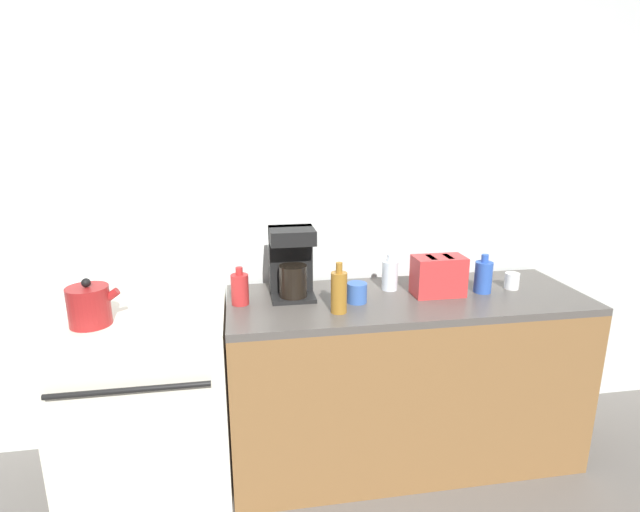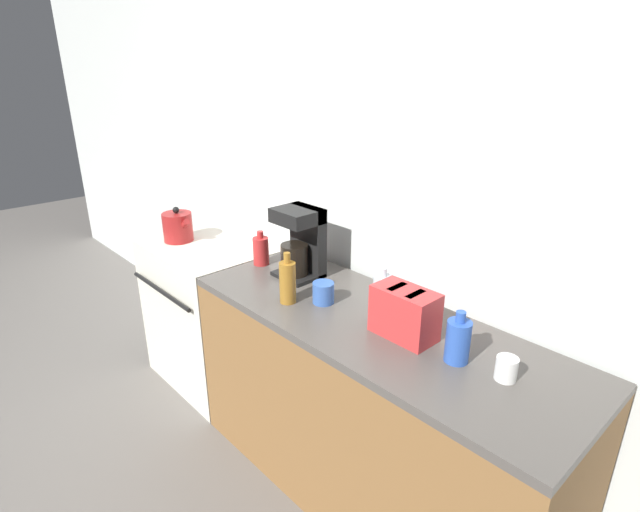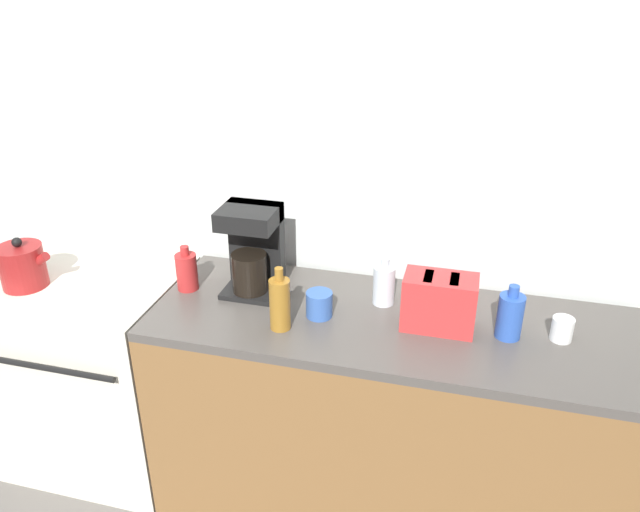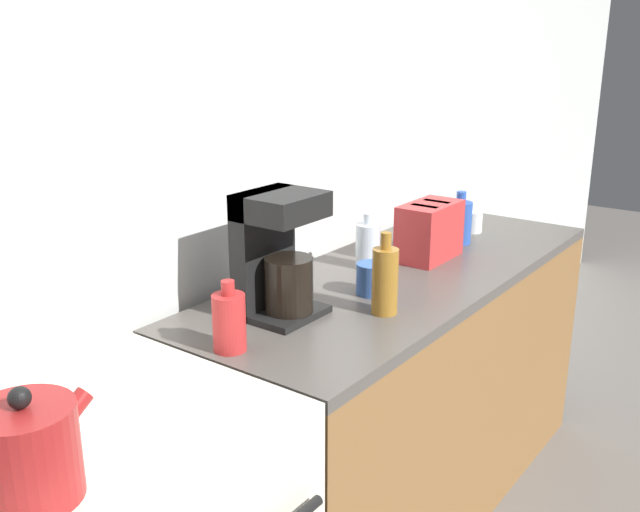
# 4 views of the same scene
# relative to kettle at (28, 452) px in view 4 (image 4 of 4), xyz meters

# --- Properties ---
(wall_back) EXTENTS (8.00, 0.05, 2.60)m
(wall_back) POSITION_rel_kettle_xyz_m (0.83, 0.49, 0.30)
(wall_back) COLOR silver
(wall_back) RESTS_ON ground_plane
(counter_block) EXTENTS (1.80, 0.65, 0.91)m
(counter_block) POSITION_rel_kettle_xyz_m (1.47, 0.11, -0.54)
(counter_block) COLOR brown
(counter_block) RESTS_ON ground_plane
(kettle) EXTENTS (0.22, 0.18, 0.21)m
(kettle) POSITION_rel_kettle_xyz_m (0.00, 0.00, 0.00)
(kettle) COLOR maroon
(kettle) RESTS_ON stove
(toaster) EXTENTS (0.26, 0.14, 0.20)m
(toaster) POSITION_rel_kettle_xyz_m (1.63, 0.11, 0.01)
(toaster) COLOR red
(toaster) RESTS_ON counter_block
(coffee_maker) EXTENTS (0.22, 0.20, 0.35)m
(coffee_maker) POSITION_rel_kettle_xyz_m (0.90, 0.21, 0.09)
(coffee_maker) COLOR black
(coffee_maker) RESTS_ON counter_block
(bottle_blue) EXTENTS (0.09, 0.09, 0.20)m
(bottle_blue) POSITION_rel_kettle_xyz_m (1.87, 0.11, -0.00)
(bottle_blue) COLOR #2D56B7
(bottle_blue) RESTS_ON counter_block
(bottle_amber) EXTENTS (0.07, 0.07, 0.24)m
(bottle_amber) POSITION_rel_kettle_xyz_m (1.09, -0.04, 0.01)
(bottle_amber) COLOR #9E6B23
(bottle_amber) RESTS_ON counter_block
(bottle_clear) EXTENTS (0.08, 0.08, 0.19)m
(bottle_clear) POSITION_rel_kettle_xyz_m (1.41, 0.23, -0.01)
(bottle_clear) COLOR silver
(bottle_clear) RESTS_ON counter_block
(bottle_red) EXTENTS (0.08, 0.08, 0.19)m
(bottle_red) POSITION_rel_kettle_xyz_m (0.64, 0.14, -0.01)
(bottle_red) COLOR #B72828
(bottle_red) RESTS_ON counter_block
(cup_blue) EXTENTS (0.10, 0.10, 0.10)m
(cup_blue) POSITION_rel_kettle_xyz_m (1.20, 0.08, -0.04)
(cup_blue) COLOR #3860B2
(cup_blue) RESTS_ON counter_block
(cup_white) EXTENTS (0.07, 0.07, 0.08)m
(cup_white) POSITION_rel_kettle_xyz_m (2.05, 0.14, -0.05)
(cup_white) COLOR white
(cup_white) RESTS_ON counter_block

